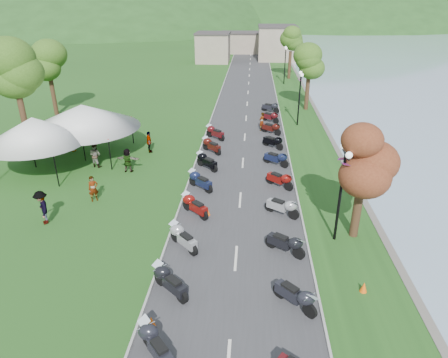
{
  "coord_description": "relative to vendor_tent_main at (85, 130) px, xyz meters",
  "views": [
    {
      "loc": [
        0.55,
        0.23,
        11.46
      ],
      "look_at": [
        -1.01,
        22.21,
        1.3
      ],
      "focal_mm": 32.0,
      "sensor_mm": 36.0,
      "label": 1
    }
  ],
  "objects": [
    {
      "name": "road",
      "position": [
        12.27,
        11.06,
        -1.99
      ],
      "size": [
        7.0,
        120.0,
        0.02
      ],
      "primitive_type": "cube",
      "color": "#3B3B3E",
      "rests_on": "ground"
    },
    {
      "name": "hills_backdrop",
      "position": [
        12.27,
        171.06,
        -2.0
      ],
      "size": [
        360.0,
        120.0,
        76.0
      ],
      "primitive_type": null,
      "color": "#285621",
      "rests_on": "ground"
    },
    {
      "name": "far_building",
      "position": [
        10.27,
        56.06,
        0.5
      ],
      "size": [
        18.0,
        16.0,
        5.0
      ],
      "primitive_type": "cube",
      "color": "gray",
      "rests_on": "ground"
    },
    {
      "name": "moto_row_left",
      "position": [
        9.7,
        -13.95,
        -1.45
      ],
      "size": [
        2.6,
        39.08,
        1.1
      ],
      "primitive_type": null,
      "color": "#331411",
      "rests_on": "ground"
    },
    {
      "name": "moto_row_right",
      "position": [
        14.71,
        -8.63,
        -1.45
      ],
      "size": [
        2.6,
        46.84,
        1.1
      ],
      "primitive_type": null,
      "color": "#331411",
      "rests_on": "ground"
    },
    {
      "name": "vendor_tent_main",
      "position": [
        0.0,
        0.0,
        0.0
      ],
      "size": [
        5.68,
        5.68,
        4.0
      ],
      "primitive_type": null,
      "color": "white",
      "rests_on": "ground"
    },
    {
      "name": "vendor_tent_side",
      "position": [
        -1.98,
        -3.58,
        0.0
      ],
      "size": [
        4.53,
        4.53,
        4.0
      ],
      "primitive_type": null,
      "color": "white",
      "rests_on": "ground"
    },
    {
      "name": "tree_park_left",
      "position": [
        -3.92,
        -1.29,
        3.43
      ],
      "size": [
        3.91,
        3.91,
        10.87
      ],
      "primitive_type": null,
      "color": "#447420",
      "rests_on": "ground"
    },
    {
      "name": "tree_lakeside",
      "position": [
        18.33,
        -10.5,
        1.35
      ],
      "size": [
        2.41,
        2.41,
        6.71
      ],
      "primitive_type": null,
      "color": "#447420",
      "rests_on": "ground"
    },
    {
      "name": "pedestrian_a",
      "position": [
        3.37,
        -7.64,
        -2.0
      ],
      "size": [
        0.74,
        0.7,
        1.63
      ],
      "primitive_type": "imported",
      "rotation": [
        0.0,
        0.0,
        0.62
      ],
      "color": "slate",
      "rests_on": "ground"
    },
    {
      "name": "pedestrian_b",
      "position": [
        1.54,
        -2.36,
        -2.0
      ],
      "size": [
        0.97,
        0.72,
        1.79
      ],
      "primitive_type": "imported",
      "rotation": [
        0.0,
        0.0,
        2.82
      ],
      "color": "slate",
      "rests_on": "ground"
    },
    {
      "name": "pedestrian_c",
      "position": [
        1.6,
        -10.42,
        -2.0
      ],
      "size": [
        1.13,
        1.33,
        1.94
      ],
      "primitive_type": "imported",
      "rotation": [
        0.0,
        0.0,
        5.31
      ],
      "color": "slate",
      "rests_on": "ground"
    },
    {
      "name": "traffic_cone_near",
      "position": [
        9.27,
        -17.52,
        -1.75
      ],
      "size": [
        0.32,
        0.32,
        0.49
      ],
      "primitive_type": "cone",
      "color": "#F2590C",
      "rests_on": "ground"
    }
  ]
}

